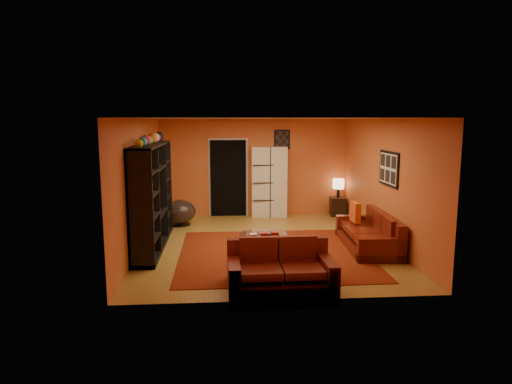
{
  "coord_description": "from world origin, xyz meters",
  "views": [
    {
      "loc": [
        -0.89,
        -9.19,
        2.57
      ],
      "look_at": [
        -0.17,
        0.1,
        1.09
      ],
      "focal_mm": 32.0,
      "sensor_mm": 36.0,
      "label": 1
    }
  ],
  "objects": [
    {
      "name": "rug",
      "position": [
        0.1,
        -0.7,
        0.01
      ],
      "size": [
        3.6,
        3.6,
        0.01
      ],
      "primitive_type": "cube",
      "color": "#561709",
      "rests_on": "floor"
    },
    {
      "name": "throw_pillow",
      "position": [
        1.95,
        0.13,
        0.63
      ],
      "size": [
        0.12,
        0.42,
        0.42
      ],
      "primitive_type": "cube",
      "color": "#CD4416",
      "rests_on": "sofa"
    },
    {
      "name": "floor",
      "position": [
        0.0,
        0.0,
        0.0
      ],
      "size": [
        6.0,
        6.0,
        0.0
      ],
      "primitive_type": "plane",
      "color": "olive",
      "rests_on": "ground"
    },
    {
      "name": "wall_art_back",
      "position": [
        0.75,
        2.98,
        2.05
      ],
      "size": [
        0.42,
        0.03,
        0.52
      ],
      "primitive_type": "cube",
      "color": "black",
      "rests_on": "wall_back"
    },
    {
      "name": "ceiling",
      "position": [
        0.0,
        0.0,
        2.6
      ],
      "size": [
        6.0,
        6.0,
        0.0
      ],
      "primitive_type": "plane",
      "rotation": [
        3.14,
        0.0,
        0.0
      ],
      "color": "white",
      "rests_on": "wall_back"
    },
    {
      "name": "bowl_chair",
      "position": [
        -1.92,
        1.9,
        0.34
      ],
      "size": [
        0.78,
        0.78,
        0.63
      ],
      "color": "black",
      "rests_on": "floor"
    },
    {
      "name": "entertainment_unit",
      "position": [
        -2.27,
        0.0,
        1.05
      ],
      "size": [
        0.45,
        3.0,
        2.1
      ],
      "primitive_type": "cube",
      "color": "black",
      "rests_on": "floor"
    },
    {
      "name": "wall_right",
      "position": [
        2.5,
        0.0,
        1.3
      ],
      "size": [
        0.0,
        6.0,
        6.0
      ],
      "primitive_type": "plane",
      "rotation": [
        1.57,
        0.0,
        -1.57
      ],
      "color": "#C3582A",
      "rests_on": "floor"
    },
    {
      "name": "wall_art_right",
      "position": [
        2.48,
        -0.3,
        1.6
      ],
      "size": [
        0.03,
        1.0,
        0.7
      ],
      "primitive_type": "cube",
      "color": "black",
      "rests_on": "wall_right"
    },
    {
      "name": "doorway",
      "position": [
        -0.7,
        2.96,
        1.02
      ],
      "size": [
        0.95,
        0.1,
        2.04
      ],
      "primitive_type": "cube",
      "color": "black",
      "rests_on": "floor"
    },
    {
      "name": "wall_left",
      "position": [
        -2.5,
        0.0,
        1.3
      ],
      "size": [
        0.0,
        6.0,
        6.0
      ],
      "primitive_type": "plane",
      "rotation": [
        1.57,
        0.0,
        1.57
      ],
      "color": "#C3582A",
      "rests_on": "floor"
    },
    {
      "name": "table_lamp",
      "position": [
        2.25,
        2.71,
        0.86
      ],
      "size": [
        0.3,
        0.3,
        0.51
      ],
      "color": "black",
      "rests_on": "side_table"
    },
    {
      "name": "side_table",
      "position": [
        2.25,
        2.71,
        0.25
      ],
      "size": [
        0.42,
        0.42,
        0.5
      ],
      "primitive_type": "cube",
      "rotation": [
        0.0,
        0.0,
        -0.06
      ],
      "color": "black",
      "rests_on": "floor"
    },
    {
      "name": "coffee_table",
      "position": [
        -0.11,
        -0.96,
        0.42
      ],
      "size": [
        0.91,
        0.91,
        0.46
      ],
      "rotation": [
        0.0,
        0.0,
        -0.05
      ],
      "color": "silver",
      "rests_on": "floor"
    },
    {
      "name": "tv",
      "position": [
        -2.23,
        -0.02,
        0.97
      ],
      "size": [
        0.88,
        0.12,
        0.51
      ],
      "primitive_type": "imported",
      "rotation": [
        0.0,
        0.0,
        1.57
      ],
      "color": "black",
      "rests_on": "entertainment_unit"
    },
    {
      "name": "sofa",
      "position": [
        2.14,
        -0.43,
        0.29
      ],
      "size": [
        1.0,
        2.19,
        0.85
      ],
      "rotation": [
        0.0,
        0.0,
        -0.06
      ],
      "color": "#4C100A",
      "rests_on": "rug"
    },
    {
      "name": "wall_back",
      "position": [
        0.0,
        3.0,
        1.3
      ],
      "size": [
        6.0,
        0.0,
        6.0
      ],
      "primitive_type": "plane",
      "rotation": [
        1.57,
        0.0,
        0.0
      ],
      "color": "#C3582A",
      "rests_on": "floor"
    },
    {
      "name": "wall_front",
      "position": [
        0.0,
        -3.0,
        1.3
      ],
      "size": [
        6.0,
        0.0,
        6.0
      ],
      "primitive_type": "plane",
      "rotation": [
        -1.57,
        0.0,
        0.0
      ],
      "color": "#C3582A",
      "rests_on": "floor"
    },
    {
      "name": "loveseat",
      "position": [
        0.01,
        -2.41,
        0.28
      ],
      "size": [
        1.64,
        0.99,
        0.85
      ],
      "rotation": [
        0.0,
        0.0,
        1.58
      ],
      "color": "#4C100A",
      "rests_on": "rug"
    },
    {
      "name": "storage_cabinet",
      "position": [
        0.4,
        2.8,
        0.93
      ],
      "size": [
        0.97,
        0.5,
        1.87
      ],
      "primitive_type": "cube",
      "rotation": [
        0.0,
        0.0,
        -0.1
      ],
      "color": "silver",
      "rests_on": "floor"
    }
  ]
}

